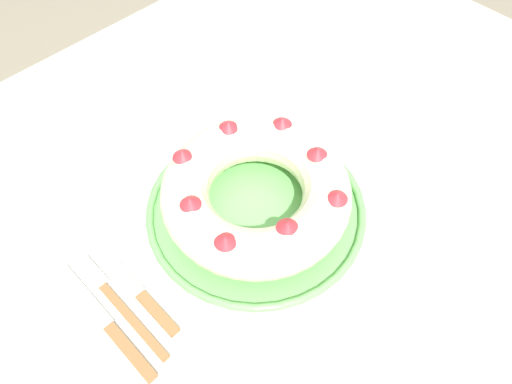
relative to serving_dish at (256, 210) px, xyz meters
name	(u,v)px	position (x,y,z in m)	size (l,w,h in m)	color
ground_plane	(258,378)	(-0.02, -0.03, -0.79)	(8.00, 8.00, 0.00)	gray
dining_table	(259,259)	(-0.02, -0.03, -0.09)	(1.58, 1.22, 0.78)	silver
serving_dish	(256,210)	(0.00, 0.00, 0.00)	(0.35, 0.35, 0.02)	#6BB760
bundt_cake	(256,192)	(0.00, 0.00, 0.05)	(0.29, 0.29, 0.09)	beige
fork	(114,299)	(-0.25, 0.04, -0.01)	(0.02, 0.21, 0.01)	#936038
serving_knife	(110,328)	(-0.28, 0.00, -0.01)	(0.02, 0.22, 0.01)	#936038
cake_knife	(142,296)	(-0.22, 0.01, -0.01)	(0.02, 0.18, 0.01)	#936038
napkin	(362,110)	(0.30, 0.03, -0.01)	(0.15, 0.10, 0.00)	white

